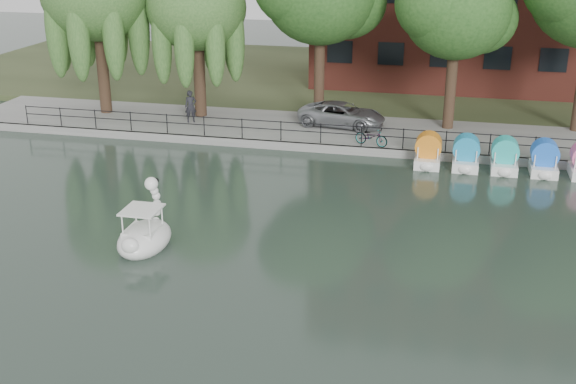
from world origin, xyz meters
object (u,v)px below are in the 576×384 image
(minivan, at_px, (342,113))
(pedestrian, at_px, (191,104))
(bicycle, at_px, (371,135))
(swan_boat, at_px, (145,233))

(minivan, xyz_separation_m, pedestrian, (-8.06, -1.01, 0.26))
(pedestrian, bearing_deg, minivan, -18.70)
(bicycle, bearing_deg, pedestrian, 97.87)
(bicycle, relative_size, swan_boat, 0.62)
(bicycle, height_order, swan_boat, swan_boat)
(minivan, bearing_deg, swan_boat, 172.34)
(minivan, bearing_deg, pedestrian, 105.47)
(minivan, height_order, pedestrian, pedestrian)
(pedestrian, height_order, swan_boat, pedestrian)
(swan_boat, bearing_deg, minivan, 73.74)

